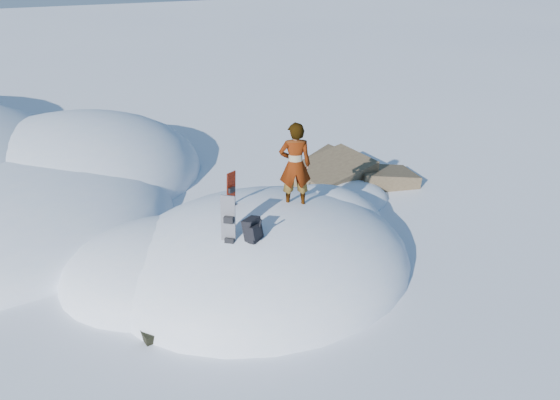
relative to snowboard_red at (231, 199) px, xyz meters
name	(u,v)px	position (x,y,z in m)	size (l,w,h in m)	color
ground	(263,266)	(0.54, -0.45, -1.62)	(120.00, 120.00, 0.00)	white
snow_mound	(252,263)	(0.37, -0.21, -1.62)	(8.00, 6.00, 3.00)	white
rock_outcrop	(341,190)	(4.26, 2.56, -1.60)	(4.68, 4.41, 1.68)	brown
snowboard_red	(231,199)	(0.00, 0.00, 0.00)	(0.27, 0.24, 1.34)	#B92409
snowboard_dark	(229,232)	(-0.49, -1.29, -0.06)	(0.32, 0.31, 1.58)	black
backpack	(253,230)	(-0.04, -1.46, -0.02)	(0.45, 0.50, 0.56)	black
gear_pile	(160,328)	(-2.11, -1.87, -1.51)	(0.83, 0.64, 0.22)	black
person	(295,165)	(1.37, -0.36, 0.73)	(0.71, 0.46, 1.94)	slate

